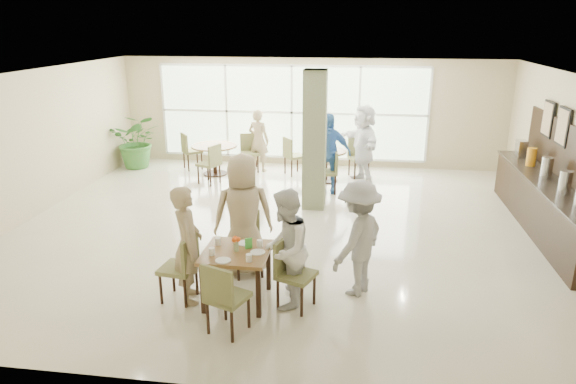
# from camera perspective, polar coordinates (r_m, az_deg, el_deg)

# --- Properties ---
(ground) EXTENTS (10.00, 10.00, 0.00)m
(ground) POSITION_cam_1_polar(r_m,az_deg,el_deg) (9.65, -0.18, -3.93)
(ground) COLOR beige
(ground) RESTS_ON ground
(room_shell) EXTENTS (10.00, 10.00, 10.00)m
(room_shell) POSITION_cam_1_polar(r_m,az_deg,el_deg) (9.14, -0.19, 6.01)
(room_shell) COLOR white
(room_shell) RESTS_ON ground
(window_bank) EXTENTS (7.00, 0.04, 7.00)m
(window_bank) POSITION_cam_1_polar(r_m,az_deg,el_deg) (13.60, 0.41, 8.81)
(window_bank) COLOR silver
(window_bank) RESTS_ON ground
(column) EXTENTS (0.45, 0.45, 2.80)m
(column) POSITION_cam_1_polar(r_m,az_deg,el_deg) (10.32, 2.97, 5.70)
(column) COLOR #626B4A
(column) RESTS_ON ground
(main_table) EXTENTS (0.88, 0.88, 0.75)m
(main_table) POSITION_cam_1_polar(r_m,az_deg,el_deg) (6.98, -5.75, -7.29)
(main_table) COLOR brown
(main_table) RESTS_ON ground
(round_table_left) EXTENTS (1.13, 1.13, 0.75)m
(round_table_left) POSITION_cam_1_polar(r_m,az_deg,el_deg) (12.97, -8.18, 4.45)
(round_table_left) COLOR brown
(round_table_left) RESTS_ON ground
(round_table_right) EXTENTS (1.00, 1.00, 0.75)m
(round_table_right) POSITION_cam_1_polar(r_m,az_deg,el_deg) (12.34, 4.19, 3.74)
(round_table_right) COLOR brown
(round_table_right) RESTS_ON ground
(chairs_main_table) EXTENTS (2.17, 2.11, 0.95)m
(chairs_main_table) POSITION_cam_1_polar(r_m,az_deg,el_deg) (7.05, -5.63, -8.60)
(chairs_main_table) COLOR olive
(chairs_main_table) RESTS_ON ground
(chairs_table_left) EXTENTS (2.13, 1.79, 0.95)m
(chairs_table_left) POSITION_cam_1_polar(r_m,az_deg,el_deg) (12.98, -7.89, 4.00)
(chairs_table_left) COLOR olive
(chairs_table_left) RESTS_ON ground
(chairs_table_right) EXTENTS (2.21, 1.91, 0.95)m
(chairs_table_right) POSITION_cam_1_polar(r_m,az_deg,el_deg) (12.34, 4.31, 3.37)
(chairs_table_right) COLOR olive
(chairs_table_right) RESTS_ON ground
(tabletop_clutter) EXTENTS (0.73, 0.77, 0.21)m
(tabletop_clutter) POSITION_cam_1_polar(r_m,az_deg,el_deg) (6.89, -5.61, -6.15)
(tabletop_clutter) COLOR white
(tabletop_clutter) RESTS_ON main_table
(buffet_counter) EXTENTS (0.64, 4.70, 1.95)m
(buffet_counter) POSITION_cam_1_polar(r_m,az_deg,el_deg) (10.42, 26.77, -1.01)
(buffet_counter) COLOR black
(buffet_counter) RESTS_ON ground
(framed_art_a) EXTENTS (0.05, 0.55, 0.70)m
(framed_art_a) POSITION_cam_1_polar(r_m,az_deg,el_deg) (10.65, 28.23, 6.42)
(framed_art_a) COLOR black
(framed_art_a) RESTS_ON ground
(framed_art_b) EXTENTS (0.05, 0.55, 0.70)m
(framed_art_b) POSITION_cam_1_polar(r_m,az_deg,el_deg) (11.39, 26.93, 7.26)
(framed_art_b) COLOR black
(framed_art_b) RESTS_ON ground
(potted_plant) EXTENTS (1.49, 1.49, 1.42)m
(potted_plant) POSITION_cam_1_polar(r_m,az_deg,el_deg) (14.00, -16.40, 5.47)
(potted_plant) COLOR #36712D
(potted_plant) RESTS_ON ground
(teen_left) EXTENTS (0.55, 0.69, 1.64)m
(teen_left) POSITION_cam_1_polar(r_m,az_deg,el_deg) (7.05, -11.07, -5.76)
(teen_left) COLOR tan
(teen_left) RESTS_ON ground
(teen_far) EXTENTS (1.01, 0.74, 1.86)m
(teen_far) POSITION_cam_1_polar(r_m,az_deg,el_deg) (7.68, -4.98, -2.52)
(teen_far) COLOR tan
(teen_far) RESTS_ON ground
(teen_right) EXTENTS (0.68, 0.84, 1.63)m
(teen_right) POSITION_cam_1_polar(r_m,az_deg,el_deg) (6.80, -0.30, -6.35)
(teen_right) COLOR white
(teen_right) RESTS_ON ground
(teen_standing) EXTENTS (1.06, 1.23, 1.65)m
(teen_standing) POSITION_cam_1_polar(r_m,az_deg,el_deg) (7.16, 7.81, -5.14)
(teen_standing) COLOR #999A9C
(teen_standing) RESTS_ON ground
(adult_a) EXTENTS (1.10, 0.70, 1.79)m
(adult_a) POSITION_cam_1_polar(r_m,az_deg,el_deg) (11.42, 4.39, 4.31)
(adult_a) COLOR #4078C1
(adult_a) RESTS_ON ground
(adult_b) EXTENTS (1.38, 1.87, 1.85)m
(adult_b) POSITION_cam_1_polar(r_m,az_deg,el_deg) (12.33, 8.35, 5.36)
(adult_b) COLOR white
(adult_b) RESTS_ON ground
(adult_standing) EXTENTS (0.67, 0.55, 1.59)m
(adult_standing) POSITION_cam_1_polar(r_m,az_deg,el_deg) (13.14, -3.29, 5.75)
(adult_standing) COLOR tan
(adult_standing) RESTS_ON ground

